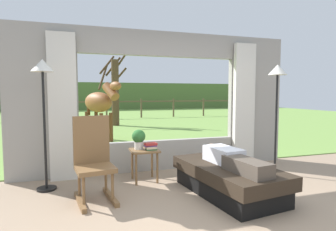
{
  "coord_description": "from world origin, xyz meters",
  "views": [
    {
      "loc": [
        -1.42,
        -2.68,
        1.42
      ],
      "look_at": [
        0.0,
        1.8,
        1.05
      ],
      "focal_mm": 29.62,
      "sensor_mm": 36.0,
      "label": 1
    }
  ],
  "objects": [
    {
      "name": "potted_plant",
      "position": [
        -0.53,
        1.71,
        0.7
      ],
      "size": [
        0.22,
        0.22,
        0.32
      ],
      "color": "silver",
      "rests_on": "side_table"
    },
    {
      "name": "curtain_panel_left",
      "position": [
        -1.69,
        2.12,
        1.2
      ],
      "size": [
        0.44,
        0.1,
        2.4
      ],
      "primitive_type": "cube",
      "color": "silver",
      "rests_on": "ground_plane"
    },
    {
      "name": "floor_lamp_right",
      "position": [
        1.86,
        1.36,
        1.56
      ],
      "size": [
        0.32,
        0.32,
        1.93
      ],
      "color": "black",
      "rests_on": "ground_plane"
    },
    {
      "name": "floor_lamp_left",
      "position": [
        -1.93,
        1.69,
        1.55
      ],
      "size": [
        0.32,
        0.32,
        1.92
      ],
      "color": "black",
      "rests_on": "ground_plane"
    },
    {
      "name": "distant_hill_ridge",
      "position": [
        0.0,
        23.0,
        1.2
      ],
      "size": [
        36.0,
        2.0,
        2.4
      ],
      "primitive_type": "cube",
      "color": "#4F6936",
      "rests_on": "ground_plane"
    },
    {
      "name": "side_table",
      "position": [
        -0.45,
        1.65,
        0.43
      ],
      "size": [
        0.44,
        0.44,
        0.52
      ],
      "color": "brown",
      "rests_on": "ground_plane"
    },
    {
      "name": "ground_plane",
      "position": [
        0.0,
        0.0,
        0.0
      ],
      "size": [
        12.0,
        12.0,
        0.0
      ],
      "primitive_type": "plane",
      "color": "gray"
    },
    {
      "name": "pasture_tree",
      "position": [
        0.05,
        9.7,
        1.6
      ],
      "size": [
        1.35,
        1.09,
        3.22
      ],
      "color": "#4C3823",
      "rests_on": "outdoor_pasture_lawn"
    },
    {
      "name": "reclining_person",
      "position": [
        0.55,
        0.67,
        0.52
      ],
      "size": [
        0.42,
        1.44,
        0.22
      ],
      "rotation": [
        0.0,
        0.0,
        0.13
      ],
      "color": "silver",
      "rests_on": "recliner_sofa"
    },
    {
      "name": "horse",
      "position": [
        -0.87,
        5.72,
        1.16
      ],
      "size": [
        1.14,
        1.76,
        1.73
      ],
      "rotation": [
        0.0,
        0.0,
        -2.68
      ],
      "color": "brown",
      "rests_on": "outdoor_pasture_lawn"
    },
    {
      "name": "pasture_fence_line",
      "position": [
        0.0,
        13.28,
        0.74
      ],
      "size": [
        16.1,
        0.1,
        1.1
      ],
      "color": "brown",
      "rests_on": "outdoor_pasture_lawn"
    },
    {
      "name": "outdoor_pasture_lawn",
      "position": [
        0.0,
        13.16,
        0.01
      ],
      "size": [
        36.0,
        21.68,
        0.02
      ],
      "primitive_type": "cube",
      "color": "#759E47",
      "rests_on": "ground_plane"
    },
    {
      "name": "curtain_panel_right",
      "position": [
        1.69,
        2.12,
        1.2
      ],
      "size": [
        0.44,
        0.1,
        2.4
      ],
      "primitive_type": "cube",
      "color": "silver",
      "rests_on": "ground_plane"
    },
    {
      "name": "book_stack",
      "position": [
        -0.36,
        1.59,
        0.58
      ],
      "size": [
        0.2,
        0.16,
        0.11
      ],
      "color": "#337247",
      "rests_on": "side_table"
    },
    {
      "name": "rocking_chair",
      "position": [
        -1.27,
        1.11,
        0.55
      ],
      "size": [
        0.56,
        0.74,
        1.12
      ],
      "rotation": [
        0.0,
        0.0,
        0.15
      ],
      "color": "brown",
      "rests_on": "ground_plane"
    },
    {
      "name": "recliner_sofa",
      "position": [
        0.55,
        0.72,
        0.22
      ],
      "size": [
        1.11,
        1.8,
        0.42
      ],
      "rotation": [
        0.0,
        0.0,
        0.13
      ],
      "color": "black",
      "rests_on": "ground_plane"
    },
    {
      "name": "back_wall_with_window",
      "position": [
        0.0,
        2.26,
        1.25
      ],
      "size": [
        5.2,
        0.12,
        2.55
      ],
      "color": "#9E998E",
      "rests_on": "ground_plane"
    }
  ]
}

